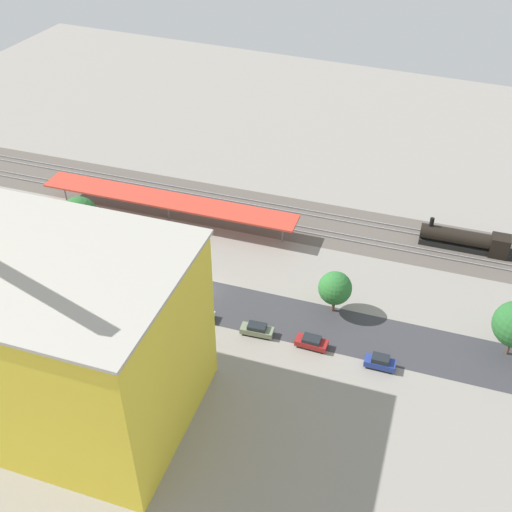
{
  "coord_description": "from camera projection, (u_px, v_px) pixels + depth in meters",
  "views": [
    {
      "loc": [
        -33.91,
        64.91,
        61.93
      ],
      "look_at": [
        -7.82,
        0.47,
        8.94
      ],
      "focal_mm": 44.3,
      "sensor_mm": 36.0,
      "label": 1
    }
  ],
  "objects": [
    {
      "name": "ground_plane",
      "position": [
        209.0,
        289.0,
        95.51
      ],
      "size": [
        198.41,
        198.41,
        0.0
      ],
      "primitive_type": "plane",
      "color": "gray",
      "rests_on": "ground"
    },
    {
      "name": "rail_bed",
      "position": [
        264.0,
        214.0,
        112.02
      ],
      "size": [
        124.61,
        21.39,
        0.01
      ],
      "primitive_type": "cube",
      "rotation": [
        0.0,
        0.0,
        0.07
      ],
      "color": "#5B544C",
      "rests_on": "ground"
    },
    {
      "name": "street_asphalt",
      "position": [
        202.0,
        300.0,
        93.66
      ],
      "size": [
        124.33,
        17.07,
        0.01
      ],
      "primitive_type": "cube",
      "rotation": [
        0.0,
        0.0,
        0.07
      ],
      "color": "#38383D",
      "rests_on": "ground"
    },
    {
      "name": "track_rails",
      "position": [
        264.0,
        213.0,
        111.92
      ],
      "size": [
        123.75,
        14.98,
        0.12
      ],
      "color": "#9E9EA8",
      "rests_on": "ground"
    },
    {
      "name": "platform_canopy_near",
      "position": [
        167.0,
        200.0,
        108.14
      ],
      "size": [
        46.1,
        8.1,
        4.18
      ],
      "color": "#C63D2D",
      "rests_on": "ground"
    },
    {
      "name": "locomotive",
      "position": [
        470.0,
        241.0,
        102.52
      ],
      "size": [
        15.65,
        3.44,
        4.83
      ],
      "color": "black",
      "rests_on": "ground"
    },
    {
      "name": "parked_car_0",
      "position": [
        380.0,
        363.0,
        82.49
      ],
      "size": [
        4.15,
        2.0,
        1.88
      ],
      "color": "black",
      "rests_on": "ground"
    },
    {
      "name": "parked_car_1",
      "position": [
        312.0,
        343.0,
        85.54
      ],
      "size": [
        4.42,
        2.02,
        1.65
      ],
      "color": "black",
      "rests_on": "ground"
    },
    {
      "name": "parked_car_2",
      "position": [
        257.0,
        330.0,
        87.44
      ],
      "size": [
        4.75,
        2.26,
        1.71
      ],
      "color": "black",
      "rests_on": "ground"
    },
    {
      "name": "parked_car_3",
      "position": [
        198.0,
        314.0,
        90.13
      ],
      "size": [
        4.89,
        2.32,
        1.58
      ],
      "color": "black",
      "rests_on": "ground"
    },
    {
      "name": "construction_building",
      "position": [
        48.0,
        337.0,
        71.98
      ],
      "size": [
        33.71,
        23.54,
        21.82
      ],
      "primitive_type": "cube",
      "rotation": [
        0.0,
        0.0,
        0.07
      ],
      "color": "yellow",
      "rests_on": "ground"
    },
    {
      "name": "construction_roof_slab",
      "position": [
        26.0,
        260.0,
        65.25
      ],
      "size": [
        34.35,
        24.17,
        0.4
      ],
      "primitive_type": "cube",
      "rotation": [
        0.0,
        0.0,
        0.07
      ],
      "color": "#ADA89E",
      "rests_on": "construction_building"
    },
    {
      "name": "box_truck_0",
      "position": [
        94.0,
        296.0,
        91.87
      ],
      "size": [
        8.53,
        3.32,
        3.1
      ],
      "color": "black",
      "rests_on": "ground"
    },
    {
      "name": "box_truck_1",
      "position": [
        66.0,
        294.0,
        91.98
      ],
      "size": [
        9.99,
        3.27,
        3.61
      ],
      "color": "black",
      "rests_on": "ground"
    },
    {
      "name": "street_tree_1",
      "position": [
        144.0,
        238.0,
        98.93
      ],
      "size": [
        4.5,
        4.5,
        6.43
      ],
      "color": "brown",
      "rests_on": "ground"
    },
    {
      "name": "street_tree_2",
      "position": [
        335.0,
        288.0,
        89.21
      ],
      "size": [
        4.82,
        4.82,
        6.67
      ],
      "color": "brown",
      "rests_on": "ground"
    },
    {
      "name": "street_tree_3",
      "position": [
        79.0,
        216.0,
        101.43
      ],
      "size": [
        6.21,
        6.21,
        8.73
      ],
      "color": "brown",
      "rests_on": "ground"
    },
    {
      "name": "traffic_light",
      "position": [
        125.0,
        235.0,
        99.37
      ],
      "size": [
        0.5,
        0.36,
        6.57
      ],
      "color": "#333333",
      "rests_on": "ground"
    }
  ]
}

